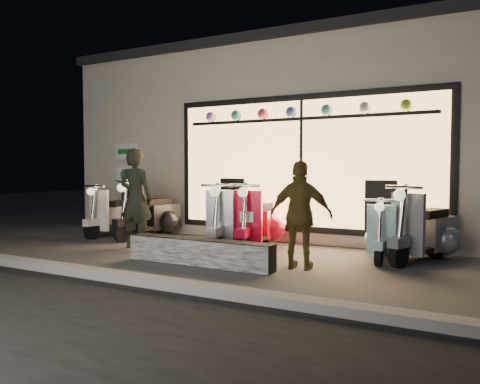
% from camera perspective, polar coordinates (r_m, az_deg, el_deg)
% --- Properties ---
extents(ground, '(40.00, 40.00, 0.00)m').
position_cam_1_polar(ground, '(7.78, -3.24, -7.92)').
color(ground, '#383533').
rests_on(ground, ground).
extents(kerb, '(40.00, 0.25, 0.12)m').
position_cam_1_polar(kerb, '(6.19, -13.05, -10.29)').
color(kerb, slate).
rests_on(kerb, ground).
extents(shop_building, '(10.20, 6.23, 4.20)m').
position_cam_1_polar(shop_building, '(12.19, 9.05, 5.92)').
color(shop_building, beige).
rests_on(shop_building, ground).
extents(graffiti_barrier, '(2.42, 0.28, 0.40)m').
position_cam_1_polar(graffiti_barrier, '(7.13, -4.97, -7.30)').
color(graffiti_barrier, black).
rests_on(graffiti_barrier, ground).
extents(scooter_silver, '(0.65, 1.61, 1.14)m').
position_cam_1_polar(scooter_silver, '(8.75, -0.93, -3.66)').
color(scooter_silver, black).
rests_on(scooter_silver, ground).
extents(scooter_red, '(0.63, 1.61, 1.14)m').
position_cam_1_polar(scooter_red, '(8.68, 2.35, -3.72)').
color(scooter_red, black).
rests_on(scooter_red, ground).
extents(scooter_black, '(0.69, 1.64, 1.16)m').
position_cam_1_polar(scooter_black, '(10.08, -10.41, -2.78)').
color(scooter_black, black).
rests_on(scooter_black, ground).
extents(scooter_cream, '(0.48, 1.48, 1.06)m').
position_cam_1_polar(scooter_cream, '(10.58, -14.59, -2.77)').
color(scooter_cream, black).
rests_on(scooter_cream, ground).
extents(scooter_blue, '(0.45, 1.34, 0.96)m').
position_cam_1_polar(scooter_blue, '(7.98, 17.38, -4.97)').
color(scooter_blue, black).
rests_on(scooter_blue, ground).
extents(scooter_grey, '(0.90, 1.60, 1.16)m').
position_cam_1_polar(scooter_grey, '(7.98, 21.90, -4.48)').
color(scooter_grey, black).
rests_on(scooter_grey, ground).
extents(man, '(0.70, 0.50, 1.82)m').
position_cam_1_polar(man, '(8.72, -12.56, -0.79)').
color(man, black).
rests_on(man, ground).
extents(woman, '(0.96, 0.49, 1.57)m').
position_cam_1_polar(woman, '(6.82, 7.43, -2.81)').
color(woman, brown).
rests_on(woman, ground).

